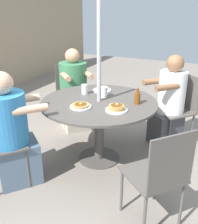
{
  "coord_description": "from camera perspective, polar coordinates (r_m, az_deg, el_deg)",
  "views": [
    {
      "loc": [
        -2.35,
        -1.14,
        1.66
      ],
      "look_at": [
        0.0,
        0.0,
        0.58
      ],
      "focal_mm": 42.0,
      "sensor_mm": 36.0,
      "label": 1
    }
  ],
  "objects": [
    {
      "name": "coffee_cup",
      "position": [
        2.9,
        0.98,
        4.39
      ],
      "size": [
        0.09,
        0.09,
        0.11
      ],
      "color": "white",
      "rests_on": "patio_table"
    },
    {
      "name": "diner_west",
      "position": [
        3.68,
        -5.39,
        3.97
      ],
      "size": [
        0.59,
        0.59,
        1.12
      ],
      "rotation": [
        0.0,
        0.0,
        -3.88
      ],
      "color": "beige",
      "rests_on": "ground"
    },
    {
      "name": "syrup_bottle",
      "position": [
        2.71,
        8.35,
        3.07
      ],
      "size": [
        0.09,
        0.06,
        0.17
      ],
      "color": "brown",
      "rests_on": "patio_table"
    },
    {
      "name": "pancake_plate_a",
      "position": [
        3.11,
        0.65,
        4.9
      ],
      "size": [
        0.22,
        0.22,
        0.05
      ],
      "color": "white",
      "rests_on": "patio_table"
    },
    {
      "name": "diner_north",
      "position": [
        2.63,
        -18.44,
        -4.85
      ],
      "size": [
        0.61,
        0.59,
        1.13
      ],
      "rotation": [
        0.0,
        0.0,
        -2.23
      ],
      "color": "slate",
      "rests_on": "ground"
    },
    {
      "name": "patio_table",
      "position": [
        2.83,
        0.0,
        0.16
      ],
      "size": [
        1.24,
        1.24,
        0.71
      ],
      "color": "#4C4742",
      "rests_on": "ground"
    },
    {
      "name": "drinking_glass_a",
      "position": [
        2.99,
        -3.17,
        4.95
      ],
      "size": [
        0.07,
        0.07,
        0.11
      ],
      "primitive_type": "cylinder",
      "color": "silver",
      "rests_on": "patio_table"
    },
    {
      "name": "ground_plane",
      "position": [
        3.1,
        0.0,
        -9.98
      ],
      "size": [
        12.0,
        12.0,
        0.0
      ],
      "primitive_type": "plane",
      "color": "gray"
    },
    {
      "name": "patio_chair_south",
      "position": [
        3.41,
        17.18,
        1.41
      ],
      "size": [
        0.57,
        0.57,
        0.87
      ],
      "rotation": [
        0.0,
        0.0,
        0.85
      ],
      "color": "#514C47",
      "rests_on": "ground"
    },
    {
      "name": "pancake_plate_b",
      "position": [
        2.52,
        3.83,
        0.81
      ],
      "size": [
        0.22,
        0.22,
        0.07
      ],
      "color": "white",
      "rests_on": "patio_table"
    },
    {
      "name": "umbrella_pole",
      "position": [
        2.66,
        0.0,
        12.42
      ],
      "size": [
        0.04,
        0.04,
        2.4
      ],
      "primitive_type": "cylinder",
      "color": "#ADADB2",
      "rests_on": "ground"
    },
    {
      "name": "pancake_plate_c",
      "position": [
        2.61,
        -4.01,
        1.34
      ],
      "size": [
        0.22,
        0.22,
        0.05
      ],
      "color": "white",
      "rests_on": "patio_table"
    },
    {
      "name": "patio_chair_east",
      "position": [
        2.05,
        13.09,
        -12.9
      ],
      "size": [
        0.57,
        0.57,
        0.87
      ],
      "rotation": [
        0.0,
        0.0,
        -0.69
      ],
      "color": "#514C47",
      "rests_on": "ground"
    },
    {
      "name": "patio_chair_west",
      "position": [
        3.83,
        -6.13,
        4.6
      ],
      "size": [
        0.57,
        0.57,
        0.87
      ],
      "rotation": [
        0.0,
        0.0,
        -3.88
      ],
      "color": "#514C47",
      "rests_on": "ground"
    },
    {
      "name": "diner_south",
      "position": [
        3.3,
        14.98,
        1.45
      ],
      "size": [
        0.55,
        0.53,
        1.13
      ],
      "rotation": [
        0.0,
        0.0,
        0.85
      ],
      "color": "#3D3D42",
      "rests_on": "ground"
    }
  ]
}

